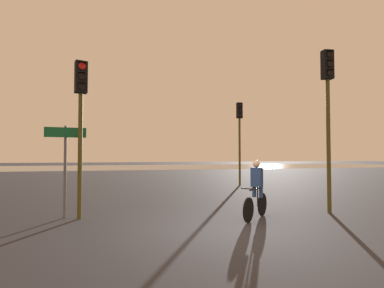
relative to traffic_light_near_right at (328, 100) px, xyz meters
The scene contains 7 objects.
ground_plane 5.51m from the traffic_light_near_right, 160.37° to the right, with size 120.00×120.00×0.00m, color #28282D.
water_strip 34.01m from the traffic_light_near_right, 96.86° to the left, with size 80.00×16.00×0.01m, color slate.
traffic_light_near_right is the anchor object (origin of this frame).
traffic_light_near_left 7.40m from the traffic_light_near_right, behind, with size 0.38×0.40×4.41m.
traffic_light_far_right 8.12m from the traffic_light_near_right, 88.24° to the left, with size 0.34×0.35×4.77m.
direction_sign_post 8.03m from the traffic_light_near_right, behind, with size 1.09×0.21×2.60m.
cyclist 3.67m from the traffic_light_near_right, behind, with size 1.24×1.23×1.62m.
Camera 1 is at (-2.02, -6.67, 1.80)m, focal length 28.00 mm.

